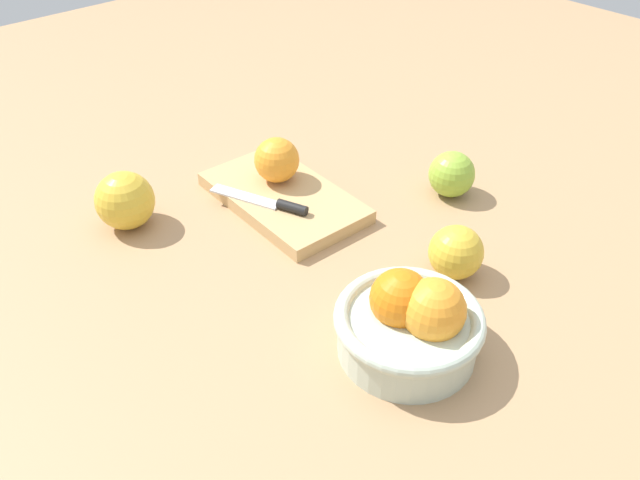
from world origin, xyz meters
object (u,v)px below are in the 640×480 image
(bowl, at_px, (411,323))
(apple_front_center, at_px, (449,173))
(knife, at_px, (272,203))
(apple_back_right, at_px, (125,200))
(orange_on_board, at_px, (277,160))
(cutting_board, at_px, (283,197))
(apple_front_left, at_px, (456,252))

(bowl, xyz_separation_m, apple_front_center, (0.18, -0.28, -0.01))
(knife, xyz_separation_m, apple_back_right, (0.12, 0.16, 0.02))
(orange_on_board, xyz_separation_m, apple_front_center, (-0.17, -0.19, -0.02))
(cutting_board, height_order, orange_on_board, orange_on_board)
(apple_back_right, bearing_deg, bowl, -164.63)
(cutting_board, bearing_deg, orange_on_board, -25.66)
(apple_back_right, bearing_deg, apple_front_center, -121.67)
(apple_back_right, bearing_deg, apple_front_left, -145.43)
(bowl, distance_m, knife, 0.31)
(cutting_board, relative_size, apple_front_center, 3.60)
(apple_front_center, height_order, apple_front_left, same)
(bowl, bearing_deg, knife, -8.57)
(apple_front_center, xyz_separation_m, apple_back_right, (0.25, 0.40, 0.01))
(knife, relative_size, apple_back_right, 1.83)
(cutting_board, height_order, knife, knife)
(orange_on_board, bearing_deg, knife, 134.35)
(bowl, xyz_separation_m, knife, (0.30, -0.05, -0.02))
(bowl, height_order, orange_on_board, bowl)
(orange_on_board, height_order, apple_front_center, orange_on_board)
(apple_front_left, bearing_deg, apple_front_center, -48.50)
(orange_on_board, distance_m, apple_back_right, 0.22)
(apple_front_left, bearing_deg, knife, 20.72)
(knife, bearing_deg, orange_on_board, -45.65)
(cutting_board, bearing_deg, apple_front_left, -167.32)
(apple_back_right, xyz_separation_m, apple_front_left, (-0.37, -0.26, -0.01))
(cutting_board, distance_m, apple_front_center, 0.25)
(apple_front_center, distance_m, apple_back_right, 0.47)
(orange_on_board, bearing_deg, bowl, 164.79)
(cutting_board, distance_m, orange_on_board, 0.06)
(apple_front_center, bearing_deg, bowl, 121.78)
(apple_back_right, bearing_deg, knife, -126.79)
(cutting_board, relative_size, knife, 1.65)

